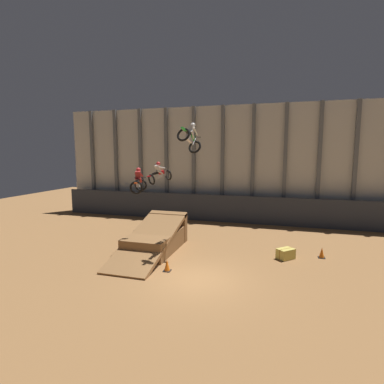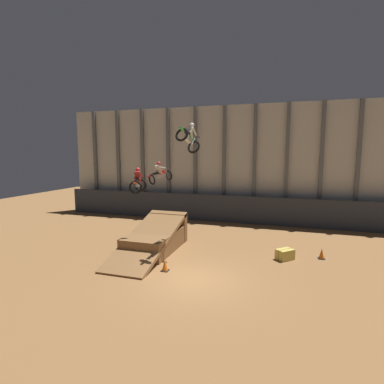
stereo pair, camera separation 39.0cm
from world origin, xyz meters
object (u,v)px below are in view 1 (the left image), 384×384
Objects in this scene: rider_bike_left_air at (159,174)px; hay_bale_trackside at (286,254)px; rider_bike_right_air at (190,137)px; traffic_cone_near_ramp at (167,265)px; dirt_ramp at (157,238)px; rider_bike_center_air at (139,182)px; traffic_cone_arena_edge at (322,253)px.

rider_bike_left_air is 1.67× the size of hay_bale_trackside.
traffic_cone_near_ramp is (-0.52, -2.18, -6.24)m from rider_bike_right_air.
rider_bike_left_air is at bearing 164.02° from hay_bale_trackside.
dirt_ramp is 3.47m from traffic_cone_near_ramp.
rider_bike_left_air is 0.99× the size of rider_bike_right_air.
hay_bale_trackside is (5.55, 3.40, -0.00)m from traffic_cone_near_ramp.
traffic_cone_near_ramp is at bearing -32.37° from rider_bike_left_air.
rider_bike_center_air is 1.69× the size of hay_bale_trackside.
rider_bike_left_air reaches higher than hay_bale_trackside.
rider_bike_right_air is 3.07× the size of traffic_cone_arena_edge.
hay_bale_trackside is (-1.90, -0.70, -0.00)m from traffic_cone_arena_edge.
dirt_ramp is 9.32m from traffic_cone_arena_edge.
rider_bike_left_air is 7.53m from traffic_cone_near_ramp.
traffic_cone_arena_edge is 2.02m from hay_bale_trackside.
traffic_cone_near_ramp is (1.80, -2.95, -0.38)m from dirt_ramp.
rider_bike_right_air is at bearing 76.66° from traffic_cone_near_ramp.
hay_bale_trackside is at bearing -159.66° from traffic_cone_arena_edge.
traffic_cone_near_ramp is at bearing -92.77° from rider_bike_right_air.
hay_bale_trackside is at bearing 16.34° from rider_bike_left_air.
rider_bike_right_air is (3.12, -0.20, 2.48)m from rider_bike_center_air.
dirt_ramp is 3.63× the size of rider_bike_right_air.
rider_bike_right_air reaches higher than dirt_ramp.
rider_bike_right_air is 3.07× the size of traffic_cone_near_ramp.
rider_bike_left_air reaches higher than traffic_cone_arena_edge.
rider_bike_center_air is at bearing -170.23° from traffic_cone_arena_edge.
traffic_cone_near_ramp is (2.73, -5.77, -4.00)m from rider_bike_left_air.
rider_bike_right_air reaches higher than hay_bale_trackside.
rider_bike_right_air is at bearing -166.34° from hay_bale_trackside.
rider_bike_right_air is 8.11m from hay_bale_trackside.
rider_bike_right_air is at bearing -164.46° from traffic_cone_arena_edge.
rider_bike_left_air is 11.06m from traffic_cone_arena_edge.
traffic_cone_near_ramp is (2.60, -2.37, -3.75)m from rider_bike_center_air.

